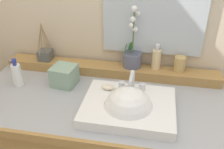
% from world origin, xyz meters
% --- Properties ---
extents(back_ledge, '(1.31, 0.11, 0.06)m').
position_xyz_m(back_ledge, '(0.00, 0.26, 0.88)').
color(back_ledge, '#A77C41').
rests_on(back_ledge, vanity_cabinet).
extents(sink_basin, '(0.45, 0.36, 0.28)m').
position_xyz_m(sink_basin, '(0.16, -0.10, 0.87)').
color(sink_basin, white).
rests_on(sink_basin, vanity_cabinet).
extents(soap_bar, '(0.07, 0.04, 0.02)m').
position_xyz_m(soap_bar, '(0.03, 0.01, 0.91)').
color(soap_bar, beige).
rests_on(soap_bar, sink_basin).
extents(potted_plant, '(0.12, 0.11, 0.37)m').
position_xyz_m(potted_plant, '(0.13, 0.28, 0.99)').
color(potted_plant, slate).
rests_on(potted_plant, back_ledge).
extents(soap_dispenser, '(0.05, 0.06, 0.16)m').
position_xyz_m(soap_dispenser, '(0.27, 0.28, 0.97)').
color(soap_dispenser, beige).
rests_on(soap_dispenser, back_ledge).
extents(tumbler_cup, '(0.06, 0.06, 0.09)m').
position_xyz_m(tumbler_cup, '(0.41, 0.27, 0.95)').
color(tumbler_cup, tan).
rests_on(tumbler_cup, back_ledge).
extents(reed_diffuser, '(0.09, 0.13, 0.24)m').
position_xyz_m(reed_diffuser, '(-0.42, 0.26, 0.94)').
color(reed_diffuser, '#545650').
rests_on(reed_diffuser, back_ledge).
extents(lotion_bottle, '(0.05, 0.06, 0.17)m').
position_xyz_m(lotion_bottle, '(-0.50, 0.04, 0.92)').
color(lotion_bottle, white).
rests_on(lotion_bottle, vanity_cabinet).
extents(tissue_box, '(0.15, 0.15, 0.11)m').
position_xyz_m(tissue_box, '(-0.24, 0.09, 0.91)').
color(tissue_box, '#88A78F').
rests_on(tissue_box, vanity_cabinet).
extents(mirror, '(0.58, 0.02, 0.46)m').
position_xyz_m(mirror, '(0.24, 0.32, 1.22)').
color(mirror, silver).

